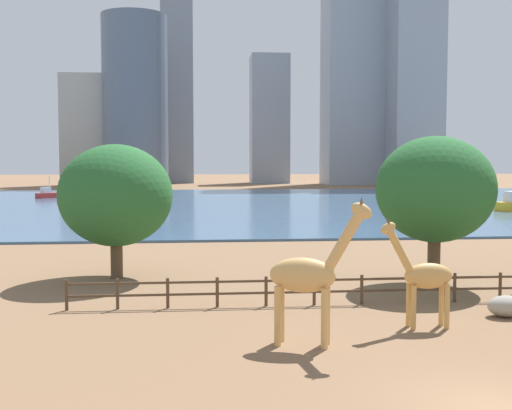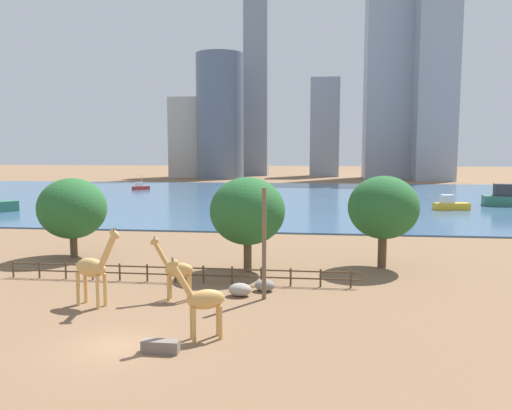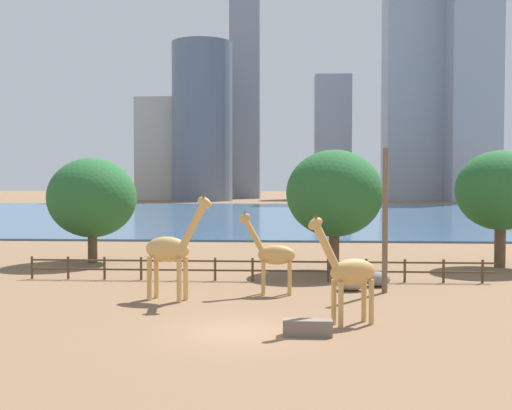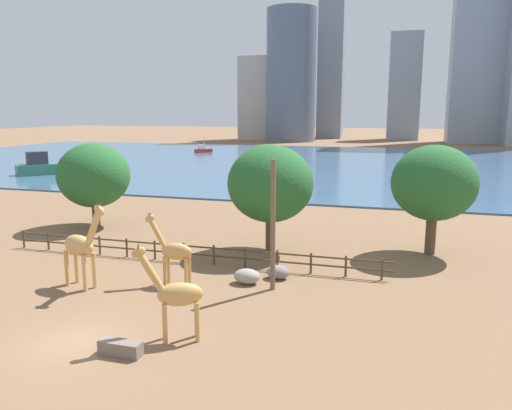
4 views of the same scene
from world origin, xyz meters
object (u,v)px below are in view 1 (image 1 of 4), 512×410
giraffe_tall (309,275)px  giraffe_companion (424,276)px  boulder_near_fence (507,306)px  tree_right_tall (435,190)px  tree_center_broad (116,196)px  boat_tug (48,194)px

giraffe_tall → giraffe_companion: bearing=40.0°
boulder_near_fence → tree_right_tall: size_ratio=0.20×
giraffe_companion → tree_center_broad: (-12.78, 11.43, 2.46)m
boulder_near_fence → giraffe_tall: bearing=-159.8°
giraffe_tall → boat_tug: size_ratio=1.29×
giraffe_companion → boulder_near_fence: bearing=-163.2°
giraffe_tall → boat_tug: bearing=126.2°
boat_tug → tree_right_tall: bearing=-111.2°
giraffe_companion → tree_right_tall: size_ratio=0.55×
tree_right_tall → boat_tug: tree_right_tall is taller
giraffe_companion → tree_center_broad: tree_center_broad is taller
giraffe_tall → boulder_near_fence: size_ratio=3.31×
giraffe_tall → boat_tug: giraffe_tall is taller
giraffe_tall → giraffe_companion: giraffe_tall is taller
tree_center_broad → tree_right_tall: tree_right_tall is taller
tree_center_broad → tree_right_tall: (16.30, -3.24, 0.39)m
tree_center_broad → giraffe_companion: bearing=-41.8°
giraffe_tall → boat_tug: 90.64m
boat_tug → giraffe_companion: bearing=-115.4°
tree_right_tall → giraffe_tall: bearing=-129.3°
giraffe_tall → tree_right_tall: (8.25, 10.09, 2.41)m
tree_center_broad → boulder_near_fence: bearing=-31.2°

